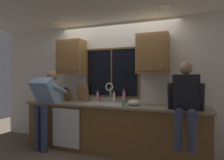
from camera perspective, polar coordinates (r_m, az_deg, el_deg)
The scene contains 25 objects.
back_wall at distance 4.03m, azimuth 1.41°, elevation -1.40°, with size 5.88×0.12×2.55m, color silver.
ceiling_downlight_left at distance 4.10m, azimuth -16.45°, elevation 16.50°, with size 0.14×0.14×0.01m, color #FFEAB2.
ceiling_downlight_right at distance 3.33m, azimuth 15.43°, elevation 20.21°, with size 0.14×0.14×0.01m, color #FFEAB2.
window_glass at distance 4.00m, azimuth -0.09°, elevation 2.16°, with size 1.10×0.02×0.95m, color black.
window_frame_top at distance 4.03m, azimuth -0.14°, elevation 9.18°, with size 1.17×0.02×0.04m, color brown.
window_frame_bottom at distance 4.01m, azimuth -0.14°, elevation -4.89°, with size 1.17×0.02×0.04m, color brown.
window_frame_left at distance 4.23m, azimuth -7.31°, elevation 2.09°, with size 0.04×0.02×0.95m, color brown.
window_frame_right at distance 3.82m, azimuth 7.81°, elevation 2.20°, with size 0.04×0.02×0.95m, color brown.
window_mullion_center at distance 3.99m, azimuth -0.15°, elevation 2.16°, with size 0.02×0.02×0.95m, color brown.
lower_cabinet_run at distance 3.84m, azimuth -0.44°, elevation -14.17°, with size 3.48×0.58×0.88m, color brown.
countertop at distance 3.73m, azimuth -0.56°, elevation -7.41°, with size 3.54×0.62×0.04m, color gray.
dishwasher_front at distance 3.93m, azimuth -13.46°, elevation -13.57°, with size 0.60×0.02×0.74m, color white.
upper_cabinet_left at distance 4.27m, azimuth -11.85°, elevation 6.57°, with size 0.57×0.36×0.72m.
upper_cabinet_right at distance 3.63m, azimuth 11.89°, elevation 7.54°, with size 0.57×0.36×0.72m.
sink at distance 3.78m, azimuth -1.72°, elevation -8.48°, with size 0.80×0.46×0.21m.
faucet at distance 3.90m, azimuth -0.59°, elevation -2.99°, with size 0.18×0.09×0.40m.
person_standing at distance 4.11m, azimuth -19.01°, elevation -5.75°, with size 0.53×0.68×1.57m.
person_sitting_on_counter at distance 3.18m, azimuth 20.81°, elevation -5.25°, with size 0.54×0.61×1.26m.
knife_block at distance 4.32m, azimuth -12.84°, elevation -4.54°, with size 0.12×0.18×0.32m.
cutting_board at distance 4.22m, azimuth -8.58°, elevation -3.75°, with size 0.28×0.02×0.36m, color #997047.
mixing_bowl at distance 3.56m, azimuth 6.48°, elevation -6.67°, with size 0.23×0.23×0.11m, color silver.
soap_dispenser at distance 3.43m, azimuth 3.35°, elevation -6.62°, with size 0.06×0.07×0.18m.
bottle_green_glass at distance 4.07m, azimuth -4.24°, elevation -4.95°, with size 0.06×0.06×0.25m.
bottle_tall_clear at distance 3.86m, azimuth 3.58°, elevation -5.01°, with size 0.06×0.06×0.29m.
bottle_amber_small at distance 3.90m, azimuth 0.52°, elevation -5.17°, with size 0.05×0.05×0.25m.
Camera 1 is at (1.38, -3.73, 1.45)m, focal length 31.07 mm.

